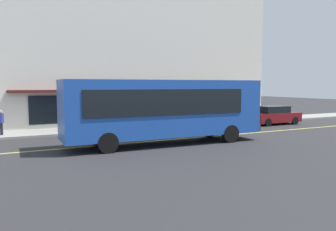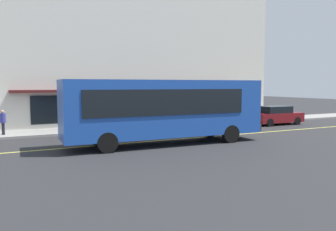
% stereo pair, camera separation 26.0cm
% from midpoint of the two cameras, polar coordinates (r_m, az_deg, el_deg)
% --- Properties ---
extents(ground, '(120.00, 120.00, 0.00)m').
position_cam_midpoint_polar(ground, '(19.71, -1.10, -4.24)').
color(ground, '#28282B').
extents(sidewalk, '(80.00, 2.85, 0.15)m').
position_cam_midpoint_polar(sidewalk, '(24.99, -6.92, -2.09)').
color(sidewalk, gray).
rests_on(sidewalk, ground).
extents(lane_centre_stripe, '(36.00, 0.16, 0.01)m').
position_cam_midpoint_polar(lane_centre_stripe, '(19.70, -1.10, -4.23)').
color(lane_centre_stripe, '#D8D14C').
rests_on(lane_centre_stripe, ground).
extents(storefront_building, '(25.97, 9.09, 13.60)m').
position_cam_midpoint_polar(storefront_building, '(30.68, -8.93, 11.81)').
color(storefront_building, silver).
rests_on(storefront_building, ground).
extents(bus, '(11.20, 2.88, 3.50)m').
position_cam_midpoint_polar(bus, '(18.28, -0.78, 1.29)').
color(bus, '#1E4CAD').
rests_on(bus, ground).
extents(traffic_light, '(0.30, 0.52, 3.20)m').
position_cam_midpoint_polar(traffic_light, '(26.16, 3.18, 3.67)').
color(traffic_light, '#2D2D33').
rests_on(traffic_light, sidewalk).
extents(car_maroon, '(4.36, 1.97, 1.52)m').
position_cam_midpoint_polar(car_maroon, '(28.83, 17.35, 0.02)').
color(car_maroon, maroon).
rests_on(car_maroon, ground).
extents(pedestrian_near_storefront, '(0.34, 0.34, 1.54)m').
position_cam_midpoint_polar(pedestrian_near_storefront, '(23.09, -26.82, -0.74)').
color(pedestrian_near_storefront, black).
rests_on(pedestrian_near_storefront, sidewalk).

